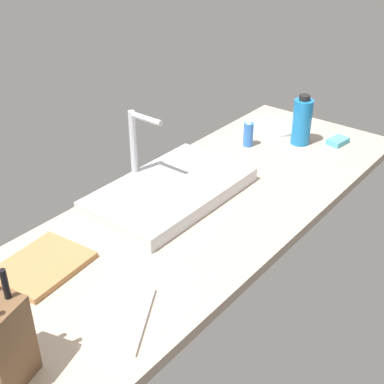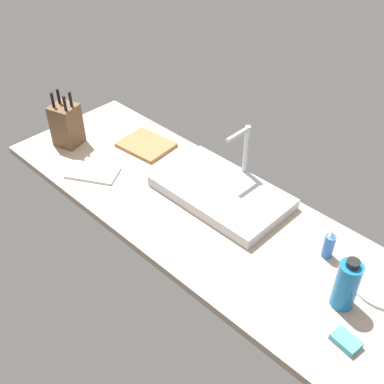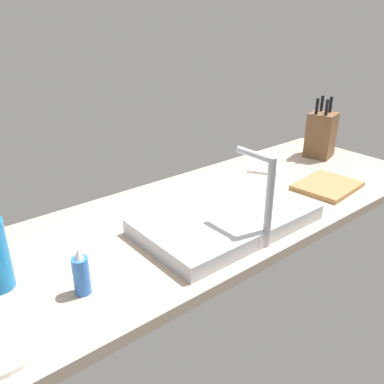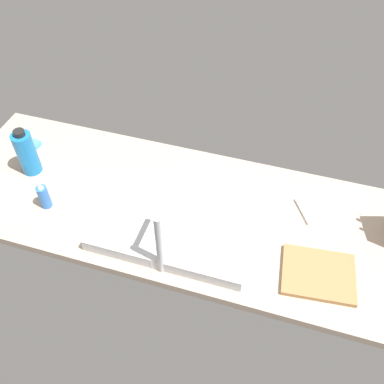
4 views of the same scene
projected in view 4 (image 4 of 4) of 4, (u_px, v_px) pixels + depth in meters
countertop_slab at (191, 213)px, 168.29cm from camera, size 197.24×66.84×3.50cm
sink_basin at (174, 228)px, 157.83cm from camera, size 57.58×33.91×4.99cm
faucet at (160, 237)px, 137.81cm from camera, size 5.50×14.51×28.12cm
cutting_board at (318, 274)px, 146.76cm from camera, size 26.34×22.19×1.80cm
soap_bottle at (44, 196)px, 164.45cm from camera, size 4.18×4.18×12.88cm
water_bottle at (27, 153)px, 174.44cm from camera, size 7.97×7.97×21.19cm
dish_towel at (329, 206)px, 167.45cm from camera, size 26.65×22.99×1.20cm
dish_sponge at (29, 144)px, 190.93cm from camera, size 9.73×7.17×2.40cm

